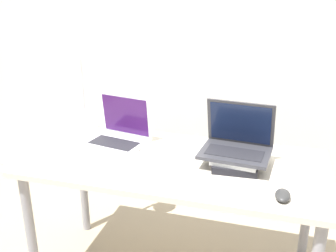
% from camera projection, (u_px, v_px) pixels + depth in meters
% --- Properties ---
extents(wall_back, '(8.00, 0.05, 2.70)m').
position_uv_depth(wall_back, '(214.00, 14.00, 2.60)').
color(wall_back, silver).
rests_on(wall_back, ground_plane).
extents(desk, '(1.48, 0.68, 0.73)m').
position_uv_depth(desk, '(174.00, 175.00, 1.97)').
color(desk, beige).
rests_on(desk, ground_plane).
extents(laptop_left, '(0.35, 0.30, 0.26)m').
position_uv_depth(laptop_left, '(119.00, 134.00, 2.14)').
color(laptop_left, silver).
rests_on(laptop_left, desk).
extents(book_stack, '(0.23, 0.25, 0.06)m').
position_uv_depth(book_stack, '(236.00, 160.00, 1.88)').
color(book_stack, black).
rests_on(book_stack, desk).
extents(laptop_on_books, '(0.34, 0.27, 0.25)m').
position_uv_depth(laptop_on_books, '(237.00, 143.00, 1.88)').
color(laptop_on_books, '#333338').
rests_on(laptop_on_books, book_stack).
extents(wireless_keyboard, '(0.29, 0.11, 0.01)m').
position_uv_depth(wireless_keyboard, '(220.00, 185.00, 1.70)').
color(wireless_keyboard, white).
rests_on(wireless_keyboard, desk).
extents(mouse, '(0.06, 0.10, 0.03)m').
position_uv_depth(mouse, '(283.00, 195.00, 1.60)').
color(mouse, '#2D2D2D').
rests_on(mouse, desk).
extents(desk_lamp, '(0.23, 0.20, 0.61)m').
position_uv_depth(desk_lamp, '(87.00, 55.00, 2.12)').
color(desk_lamp, white).
rests_on(desk_lamp, desk).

